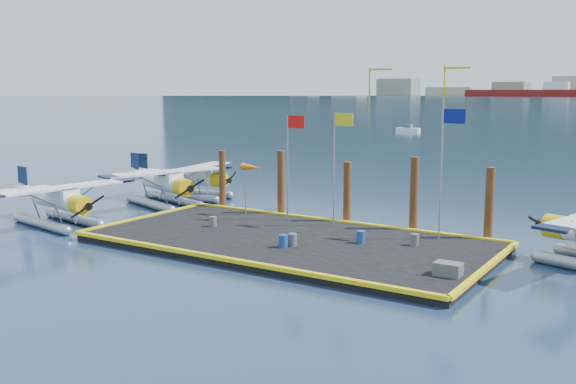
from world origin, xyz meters
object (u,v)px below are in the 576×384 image
crate (448,269)px  windsock (252,168)px  flagpole_yellow (338,152)px  drum_2 (361,237)px  piling_0 (222,181)px  piling_1 (281,185)px  piling_3 (414,197)px  seaplane_a (60,203)px  seaplane_b (166,186)px  piling_4 (489,207)px  seaplane_c (193,180)px  drum_0 (213,222)px  flagpole_red (291,151)px  flagpole_blue (446,154)px  piling_2 (347,195)px  drum_3 (292,240)px  drum_4 (415,240)px  drum_1 (283,241)px

crate → windsock: (-14.03, 6.00, 2.56)m
crate → flagpole_yellow: size_ratio=0.17×
drum_2 → piling_0: 12.93m
flagpole_yellow → drum_2: bearing=-45.1°
piling_0 → piling_1: 4.50m
piling_3 → crate: bearing=-59.4°
drum_2 → seaplane_a: bearing=-166.6°
seaplane_b → piling_4: bearing=110.1°
piling_4 → seaplane_c: bearing=172.6°
piling_4 → drum_0: bearing=-158.5°
seaplane_a → flagpole_red: (11.34, 6.96, 3.02)m
drum_0 → flagpole_blue: flagpole_blue is taller
piling_2 → drum_0: bearing=-135.9°
drum_2 → piling_1: (-7.57, 4.47, 1.39)m
seaplane_a → crate: size_ratio=8.26×
flagpole_red → piling_1: flagpole_red is taller
windsock → seaplane_c: bearing=152.3°
drum_3 → piling_3: size_ratio=0.14×
drum_2 → piling_2: bearing=124.4°
seaplane_b → drum_2: 16.96m
seaplane_c → drum_4: bearing=63.1°
windsock → piling_0: 4.02m
drum_2 → piling_1: piling_1 is taller
seaplane_b → windsock: windsock is taller
drum_4 → crate: size_ratio=0.53×
drum_4 → piling_2: 6.61m
drum_3 → drum_4: bearing=33.2°
piling_2 → seaplane_b: bearing=-177.7°
seaplane_b → flagpole_red: 11.07m
drum_1 → piling_0: size_ratio=0.15×
flagpole_blue → piling_1: flagpole_blue is taller
drum_4 → piling_1: (-9.97, 3.51, 1.42)m
flagpole_blue → windsock: (-11.72, 0.00, -1.46)m
flagpole_blue → piling_3: flagpole_blue is taller
flagpole_yellow → flagpole_blue: 6.00m
windsock → flagpole_blue: bearing=-0.0°
seaplane_c → piling_2: bearing=69.7°
piling_0 → flagpole_blue: bearing=-6.0°
seaplane_b → piling_3: size_ratio=2.15×
flagpole_blue → piling_1: size_ratio=1.55×
drum_4 → drum_1: bearing=-144.0°
piling_4 → piling_2: bearing=180.0°
windsock → drum_1: bearing=-43.9°
drum_3 → flagpole_red: bearing=123.1°
drum_1 → windsock: size_ratio=0.20×
piling_0 → seaplane_b: bearing=-173.0°
drum_2 → crate: drum_2 is taller
piling_0 → piling_2: 9.00m
windsock → piling_4: bearing=6.7°
drum_4 → piling_4: size_ratio=0.14×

